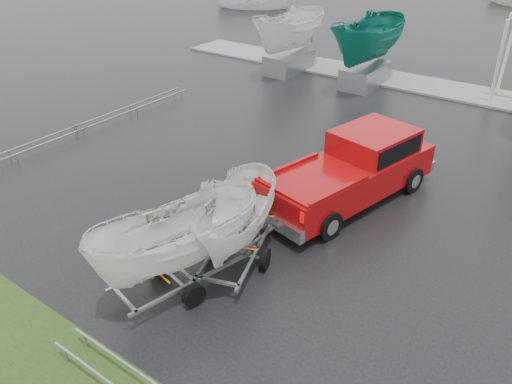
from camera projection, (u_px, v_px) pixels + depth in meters
name	position (u px, v px, depth m)	size (l,w,h in m)	color
ground_plane	(285.00, 176.00, 17.88)	(120.00, 120.00, 0.00)	black
dock	(415.00, 84.00, 26.99)	(30.00, 3.00, 0.12)	gray
pickup_truck	(356.00, 166.00, 16.06)	(3.61, 6.83, 2.16)	#8F0709
trailer_hitched	(174.00, 188.00, 11.34)	(2.16, 3.77, 5.25)	gray
trailer_parked	(237.00, 175.00, 12.44)	(2.26, 3.79, 4.74)	gray
keelboat_0	(291.00, 5.00, 27.24)	(2.34, 3.20, 10.50)	gray
keelboat_1	(372.00, 9.00, 24.88)	(2.49, 3.20, 7.71)	gray
mast_rack_0	(133.00, 107.00, 22.98)	(0.56, 6.50, 0.06)	gray
mast_rack_1	(12.00, 153.00, 18.76)	(0.56, 6.50, 0.06)	gray
moored_boat_0	(255.00, 8.00, 47.11)	(3.79, 3.76, 11.65)	silver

